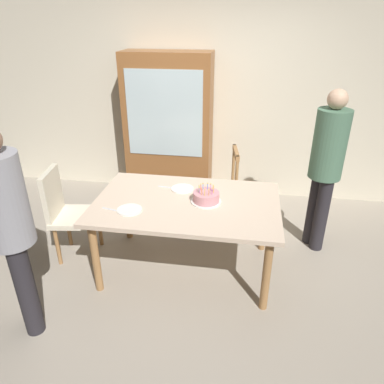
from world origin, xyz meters
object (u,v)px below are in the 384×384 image
(dining_table, at_px, (187,209))
(chair_spindle_back, at_px, (219,190))
(chair_upholstered, at_px, (66,210))
(person_celebrant, at_px, (9,225))
(plate_far_side, at_px, (182,189))
(china_cabinet, at_px, (169,129))
(plate_near_celebrant, at_px, (129,210))
(person_guest, at_px, (326,163))
(birthday_cake, at_px, (206,197))

(dining_table, relative_size, chair_spindle_back, 1.78)
(dining_table, relative_size, chair_upholstered, 1.78)
(chair_upholstered, bearing_deg, dining_table, -1.56)
(chair_spindle_back, bearing_deg, chair_upholstered, -150.29)
(person_celebrant, bearing_deg, chair_upholstered, 97.57)
(chair_spindle_back, xyz_separation_m, chair_upholstered, (-1.46, -0.83, 0.07))
(plate_far_side, bearing_deg, china_cabinet, 107.71)
(plate_far_side, bearing_deg, dining_table, -70.95)
(plate_near_celebrant, bearing_deg, person_celebrant, -133.06)
(dining_table, bearing_deg, person_celebrant, -139.92)
(plate_near_celebrant, xyz_separation_m, person_celebrant, (-0.64, -0.68, 0.20))
(person_guest, bearing_deg, person_celebrant, -147.31)
(chair_upholstered, height_order, person_guest, person_guest)
(plate_near_celebrant, relative_size, person_guest, 0.13)
(birthday_cake, distance_m, chair_spindle_back, 0.92)
(birthday_cake, xyz_separation_m, plate_far_side, (-0.26, 0.23, -0.04))
(chair_spindle_back, height_order, china_cabinet, china_cabinet)
(plate_near_celebrant, distance_m, plate_far_side, 0.62)
(plate_near_celebrant, height_order, china_cabinet, china_cabinet)
(plate_near_celebrant, bearing_deg, china_cabinet, 91.27)
(person_celebrant, relative_size, china_cabinet, 0.88)
(dining_table, distance_m, person_celebrant, 1.47)
(birthday_cake, xyz_separation_m, person_celebrant, (-1.28, -0.94, 0.16))
(chair_spindle_back, relative_size, person_guest, 0.56)
(dining_table, height_order, chair_spindle_back, chair_spindle_back)
(chair_spindle_back, relative_size, chair_upholstered, 1.00)
(person_celebrant, xyz_separation_m, person_guest, (2.40, 1.54, 0.01))
(chair_upholstered, bearing_deg, person_guest, 12.88)
(plate_near_celebrant, relative_size, china_cabinet, 0.12)
(plate_far_side, xyz_separation_m, china_cabinet, (-0.42, 1.31, 0.20))
(chair_upholstered, bearing_deg, person_celebrant, -82.43)
(chair_upholstered, relative_size, person_guest, 0.56)
(chair_upholstered, distance_m, person_guest, 2.63)
(plate_near_celebrant, height_order, person_guest, person_guest)
(plate_near_celebrant, height_order, person_celebrant, person_celebrant)
(dining_table, bearing_deg, person_guest, 25.24)
(person_celebrant, distance_m, china_cabinet, 2.56)
(chair_upholstered, bearing_deg, plate_near_celebrant, -19.88)
(dining_table, xyz_separation_m, person_celebrant, (-1.10, -0.93, 0.28))
(birthday_cake, distance_m, person_celebrant, 1.60)
(person_celebrant, bearing_deg, birthday_cake, 36.40)
(person_celebrant, bearing_deg, plate_far_side, 49.01)
(birthday_cake, relative_size, person_celebrant, 0.17)
(chair_spindle_back, bearing_deg, birthday_cake, -93.51)
(birthday_cake, relative_size, chair_upholstered, 0.29)
(person_celebrant, bearing_deg, plate_near_celebrant, 46.94)
(plate_far_side, relative_size, person_celebrant, 0.13)
(plate_near_celebrant, relative_size, chair_upholstered, 0.23)
(birthday_cake, bearing_deg, person_guest, 28.03)
(dining_table, distance_m, chair_upholstered, 1.24)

